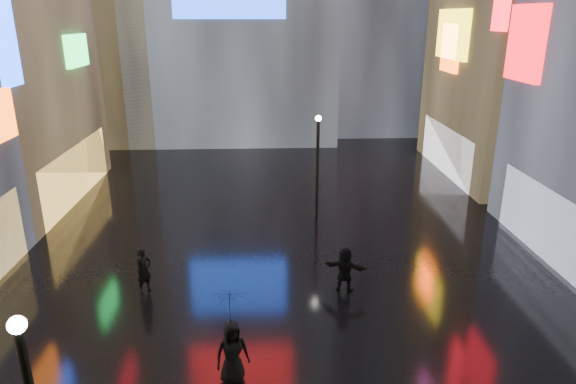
{
  "coord_description": "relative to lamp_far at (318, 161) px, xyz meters",
  "views": [
    {
      "loc": [
        -0.63,
        -1.68,
        9.71
      ],
      "look_at": [
        0.0,
        12.0,
        5.0
      ],
      "focal_mm": 32.0,
      "sensor_mm": 36.0,
      "label": 1
    }
  ],
  "objects": [
    {
      "name": "pedestrian_4",
      "position": [
        -3.57,
        -12.42,
        -1.99
      ],
      "size": [
        1.08,
        0.87,
        1.91
      ],
      "primitive_type": "imported",
      "rotation": [
        0.0,
        0.0,
        0.32
      ],
      "color": "black",
      "rests_on": "ground"
    },
    {
      "name": "lamp_far",
      "position": [
        0.0,
        0.0,
        0.0
      ],
      "size": [
        0.3,
        0.3,
        5.2
      ],
      "color": "black",
      "rests_on": "ground"
    },
    {
      "name": "ground",
      "position": [
        -1.96,
        -2.67,
        -2.94
      ],
      "size": [
        140.0,
        140.0,
        0.0
      ],
      "primitive_type": "plane",
      "color": "black",
      "rests_on": "ground"
    },
    {
      "name": "pedestrian_5",
      "position": [
        0.29,
        -7.54,
        -2.08
      ],
      "size": [
        1.68,
        1.03,
        1.73
      ],
      "primitive_type": "imported",
      "rotation": [
        0.0,
        0.0,
        2.79
      ],
      "color": "black",
      "rests_on": "ground"
    },
    {
      "name": "pedestrian_6",
      "position": [
        -7.09,
        -7.3,
        -2.06
      ],
      "size": [
        0.74,
        0.77,
        1.77
      ],
      "primitive_type": "imported",
      "rotation": [
        0.0,
        0.0,
        0.89
      ],
      "color": "black",
      "rests_on": "ground"
    },
    {
      "name": "umbrella_2",
      "position": [
        -3.57,
        -12.42,
        -0.56
      ],
      "size": [
        1.41,
        1.42,
        0.95
      ],
      "primitive_type": "imported",
      "rotation": [
        0.0,
        0.0,
        2.64
      ],
      "color": "black",
      "rests_on": "pedestrian_4"
    }
  ]
}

